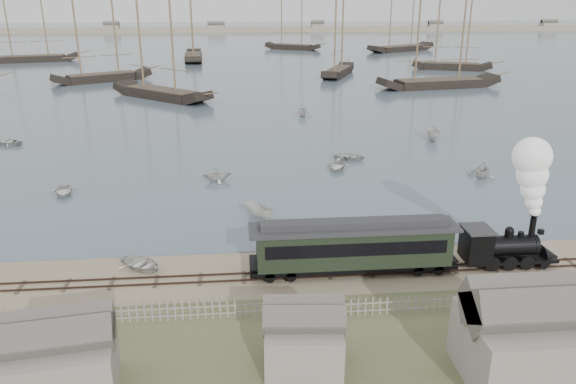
{
  "coord_description": "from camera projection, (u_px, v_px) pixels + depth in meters",
  "views": [
    {
      "loc": [
        -1.1,
        -36.81,
        18.81
      ],
      "look_at": [
        2.8,
        5.62,
        3.5
      ],
      "focal_mm": 35.0,
      "sensor_mm": 36.0,
      "label": 1
    }
  ],
  "objects": [
    {
      "name": "shed_mid",
      "position": [
        303.0,
        365.0,
        29.88
      ],
      "size": [
        4.0,
        3.5,
        3.6
      ],
      "primitive_type": null,
      "color": "gray",
      "rests_on": "ground"
    },
    {
      "name": "rowboat_8",
      "position": [
        337.0,
        166.0,
        62.36
      ],
      "size": [
        4.24,
        3.53,
        0.76
      ],
      "primitive_type": "imported",
      "rotation": [
        0.0,
        0.0,
        6.0
      ],
      "color": "beige",
      "rests_on": "harbor_water"
    },
    {
      "name": "shed_right",
      "position": [
        519.0,
        377.0,
        28.95
      ],
      "size": [
        6.0,
        5.0,
        5.1
      ],
      "primitive_type": null,
      "color": "gray",
      "rests_on": "ground"
    },
    {
      "name": "schooner_1",
      "position": [
        98.0,
        34.0,
        119.8
      ],
      "size": [
        20.84,
        14.68,
        20.0
      ],
      "primitive_type": null,
      "rotation": [
        0.0,
        0.0,
        0.51
      ],
      "color": "black",
      "rests_on": "harbor_water"
    },
    {
      "name": "schooner_2",
      "position": [
        157.0,
        43.0,
        100.49
      ],
      "size": [
        20.39,
        19.32,
        20.0
      ],
      "primitive_type": null,
      "rotation": [
        0.0,
        0.0,
        -0.74
      ],
      "color": "black",
      "rests_on": "harbor_water"
    },
    {
      "name": "rowboat_1",
      "position": [
        217.0,
        174.0,
        58.42
      ],
      "size": [
        2.79,
        3.15,
        1.54
      ],
      "primitive_type": "imported",
      "rotation": [
        0.0,
        0.0,
        1.67
      ],
      "color": "beige",
      "rests_on": "harbor_water"
    },
    {
      "name": "rowboat_4",
      "position": [
        482.0,
        169.0,
        59.68
      ],
      "size": [
        4.15,
        4.08,
        1.66
      ],
      "primitive_type": "imported",
      "rotation": [
        0.0,
        0.0,
        5.62
      ],
      "color": "beige",
      "rests_on": "harbor_water"
    },
    {
      "name": "schooner_7",
      "position": [
        192.0,
        24.0,
        157.01
      ],
      "size": [
        6.36,
        22.46,
        20.0
      ],
      "primitive_type": null,
      "rotation": [
        0.0,
        0.0,
        1.63
      ],
      "color": "black",
      "rests_on": "harbor_water"
    },
    {
      "name": "picket_fence_west",
      "position": [
        154.0,
        322.0,
        33.83
      ],
      "size": [
        19.0,
        0.1,
        1.2
      ],
      "primitive_type": null,
      "color": "gray",
      "rests_on": "ground"
    },
    {
      "name": "beached_dinghy",
      "position": [
        141.0,
        264.0,
        40.19
      ],
      "size": [
        4.11,
        4.26,
        0.72
      ],
      "primitive_type": "imported",
      "rotation": [
        0.0,
        0.0,
        0.89
      ],
      "color": "beige",
      "rests_on": "ground"
    },
    {
      "name": "rail_track",
      "position": [
        258.0,
        277.0,
        39.06
      ],
      "size": [
        120.0,
        1.8,
        0.16
      ],
      "color": "#35241C",
      "rests_on": "ground"
    },
    {
      "name": "harbor_water",
      "position": [
        238.0,
        47.0,
        200.25
      ],
      "size": [
        600.0,
        336.0,
        0.06
      ],
      "primitive_type": "cube",
      "color": "#4D606E",
      "rests_on": "ground"
    },
    {
      "name": "far_spit",
      "position": [
        237.0,
        31.0,
        275.24
      ],
      "size": [
        500.0,
        20.0,
        1.8
      ],
      "primitive_type": "cube",
      "color": "tan",
      "rests_on": "ground"
    },
    {
      "name": "ground",
      "position": [
        257.0,
        264.0,
        40.95
      ],
      "size": [
        600.0,
        600.0,
        0.0
      ],
      "primitive_type": "plane",
      "color": "tan",
      "rests_on": "ground"
    },
    {
      "name": "schooner_9",
      "position": [
        403.0,
        19.0,
        181.73
      ],
      "size": [
        25.48,
        17.86,
        20.0
      ],
      "primitive_type": null,
      "rotation": [
        0.0,
        0.0,
        0.51
      ],
      "color": "black",
      "rests_on": "harbor_water"
    },
    {
      "name": "rowboat_5",
      "position": [
        432.0,
        134.0,
        74.7
      ],
      "size": [
        4.23,
        1.93,
        1.58
      ],
      "primitive_type": "imported",
      "rotation": [
        0.0,
        0.0,
        3.05
      ],
      "color": "beige",
      "rests_on": "harbor_water"
    },
    {
      "name": "schooner_4",
      "position": [
        443.0,
        37.0,
        111.94
      ],
      "size": [
        26.43,
        10.14,
        20.0
      ],
      "primitive_type": null,
      "rotation": [
        0.0,
        0.0,
        0.17
      ],
      "color": "black",
      "rests_on": "harbor_water"
    },
    {
      "name": "picket_fence_east",
      "position": [
        462.0,
        311.0,
        35.0
      ],
      "size": [
        15.0,
        0.1,
        1.2
      ],
      "primitive_type": null,
      "color": "gray",
      "rests_on": "ground"
    },
    {
      "name": "schooner_3",
      "position": [
        339.0,
        31.0,
        127.94
      ],
      "size": [
        11.27,
        18.64,
        20.0
      ],
      "primitive_type": null,
      "rotation": [
        0.0,
        0.0,
        1.16
      ],
      "color": "black",
      "rests_on": "harbor_water"
    },
    {
      "name": "passenger_coach",
      "position": [
        353.0,
        245.0,
        38.9
      ],
      "size": [
        14.44,
        2.78,
        3.51
      ],
      "color": "black",
      "rests_on": "ground"
    },
    {
      "name": "rowboat_0",
      "position": [
        63.0,
        191.0,
        54.65
      ],
      "size": [
        3.86,
        3.18,
        0.7
      ],
      "primitive_type": "imported",
      "rotation": [
        0.0,
        0.0,
        0.26
      ],
      "color": "beige",
      "rests_on": "harbor_water"
    },
    {
      "name": "schooner_8",
      "position": [
        293.0,
        19.0,
        186.39
      ],
      "size": [
        18.83,
        13.24,
        20.0
      ],
      "primitive_type": null,
      "rotation": [
        0.0,
        0.0,
        -0.51
      ],
      "color": "black",
      "rests_on": "harbor_water"
    },
    {
      "name": "locomotive",
      "position": [
        525.0,
        212.0,
        39.27
      ],
      "size": [
        7.32,
        2.73,
        9.12
      ],
      "color": "black",
      "rests_on": "ground"
    },
    {
      "name": "rowboat_3",
      "position": [
        350.0,
        156.0,
        65.98
      ],
      "size": [
        3.97,
        4.47,
        0.76
      ],
      "primitive_type": "imported",
      "rotation": [
        0.0,
        0.0,
        1.12
      ],
      "color": "beige",
      "rests_on": "harbor_water"
    },
    {
      "name": "rowboat_6",
      "position": [
        8.0,
        142.0,
        72.45
      ],
      "size": [
        4.13,
        4.64,
        0.79
      ],
      "primitive_type": "imported",
      "rotation": [
        0.0,
        0.0,
        4.26
      ],
      "color": "beige",
      "rests_on": "harbor_water"
    },
    {
      "name": "schooner_5",
      "position": [
        455.0,
        29.0,
        137.9
      ],
      "size": [
        19.77,
        10.54,
        20.0
      ],
      "primitive_type": null,
      "rotation": [
        0.0,
        0.0,
        -0.33
      ],
      "color": "black",
      "rests_on": "harbor_water"
    },
    {
      "name": "schooner_6",
      "position": [
        28.0,
        25.0,
        153.84
      ],
      "size": [
        24.79,
        10.89,
        20.0
      ],
      "primitive_type": null,
      "rotation": [
        0.0,
        0.0,
        0.23
      ],
      "color": "black",
      "rests_on": "harbor_water"
    },
    {
      "name": "rowboat_2",
      "position": [
        258.0,
        212.0,
        48.82
      ],
      "size": [
        3.34,
        3.1,
        1.28
      ],
      "primitive_type": "imported",
      "rotation": [
        0.0,
        0.0,
        3.85
      ],
      "color": "beige",
      "rests_on": "harbor_water"
    },
    {
      "name": "rowboat_7",
      "position": [
        303.0,
        110.0,
        88.83
      ],
      "size": [
        3.67,
        3.23,
        1.82
      ],
      "primitive_type": "imported",
      "rotation": [
        0.0,
        0.0,
        6.21
      ],
      "color": "beige",
      "rests_on": "harbor_water"
    }
  ]
}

